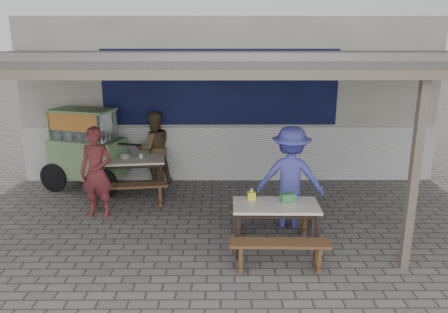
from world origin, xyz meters
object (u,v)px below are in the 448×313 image
patron_wall_side (154,148)px  bench_right_street (279,250)px  patron_right_table (290,177)px  bench_right_wall (271,215)px  condiment_jar (141,156)px  table_right (276,210)px  tissue_box (251,196)px  bench_left_wall (133,169)px  bench_left_street (128,190)px  donation_box (288,198)px  patron_street_side (97,172)px  table_left (129,163)px  vendor_cart (86,146)px  condiment_bowl (125,156)px

patron_wall_side → bench_right_street: bearing=97.6°
patron_right_table → bench_right_street: bearing=87.1°
bench_right_wall → condiment_jar: size_ratio=15.46×
table_right → tissue_box: bearing=150.3°
bench_left_wall → bench_left_street: bearing=-90.0°
bench_right_street → bench_right_wall: size_ratio=1.00×
tissue_box → donation_box: (0.52, -0.12, 0.01)m
patron_street_side → patron_wall_side: patron_street_side is taller
tissue_box → condiment_jar: bearing=131.6°
bench_right_wall → patron_wall_side: size_ratio=0.86×
table_right → condiment_jar: (-2.40, 2.52, 0.13)m
table_left → tissue_box: 3.19m
vendor_cart → tissue_box: bearing=-21.9°
table_right → condiment_bowl: 3.71m
bench_right_wall → condiment_jar: bearing=142.6°
patron_right_table → bench_left_street: bearing=-5.1°
condiment_bowl → donation_box: bearing=-40.1°
patron_wall_side → condiment_jar: patron_wall_side is taller
table_right → tissue_box: (-0.34, 0.20, 0.14)m
vendor_cart → patron_street_side: (0.60, -1.44, -0.11)m
condiment_jar → bench_right_street: bearing=-52.6°
table_right → patron_street_side: bearing=156.3°
condiment_bowl → bench_left_wall: bearing=89.0°
table_left → patron_right_table: size_ratio=0.86×
vendor_cart → bench_left_wall: bearing=36.6°
bench_right_wall → bench_right_street: bearing=-90.0°
table_left → bench_right_street: (2.61, -3.03, -0.34)m
table_right → tissue_box: 0.42m
table_right → bench_right_wall: (0.01, 0.60, -0.33)m
donation_box → vendor_cart: bearing=143.9°
bench_left_wall → vendor_cart: vendor_cart is taller
patron_street_side → tissue_box: 2.88m
bench_right_street → vendor_cart: 4.97m
bench_right_street → vendor_cart: (-3.56, 3.42, 0.58)m
bench_left_street → vendor_cart: (-1.04, 1.07, 0.58)m
bench_right_street → patron_right_table: patron_right_table is taller
donation_box → condiment_jar: donation_box is taller
bench_right_wall → patron_street_side: 3.12m
donation_box → condiment_jar: size_ratio=2.31×
vendor_cart → donation_box: bearing=-19.0°
bench_right_street → condiment_bowl: 4.16m
bench_right_street → tissue_box: bearing=113.5°
bench_left_wall → tissue_box: (2.37, -2.92, 0.47)m
bench_left_street → vendor_cart: vendor_cart is taller
vendor_cart → patron_right_table: bearing=-8.3°
donation_box → table_left: bearing=140.0°
donation_box → bench_left_street: bearing=148.5°
bench_left_street → patron_right_table: patron_right_table is taller
table_right → patron_right_table: size_ratio=0.73×
bench_right_street → table_left: bearing=131.8°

